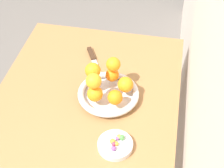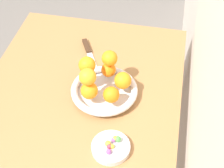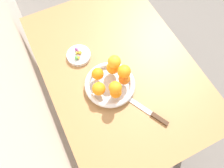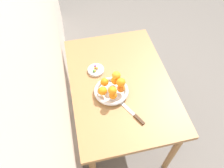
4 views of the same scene
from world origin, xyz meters
TOP-DOWN VIEW (x-y plane):
  - dining_table at (0.00, 0.00)m, footprint 1.10×0.76m
  - fruit_bowl at (-0.09, 0.09)m, footprint 0.25×0.25m
  - candy_dish at (0.14, 0.16)m, footprint 0.13×0.13m
  - orange_0 at (-0.11, 0.16)m, footprint 0.06×0.06m
  - orange_1 at (-0.16, 0.09)m, footprint 0.06×0.06m
  - orange_2 at (-0.11, 0.03)m, footprint 0.06×0.06m
  - orange_3 at (-0.04, 0.05)m, footprint 0.06×0.06m
  - orange_4 at (-0.03, 0.13)m, footprint 0.06×0.06m
  - orange_5 at (-0.11, 0.03)m, footprint 0.06×0.06m
  - orange_6 at (-0.04, 0.04)m, footprint 0.06×0.06m
  - orange_7 at (-0.16, 0.10)m, footprint 0.06×0.06m
  - candy_ball_0 at (0.13, 0.17)m, footprint 0.02×0.02m
  - candy_ball_1 at (0.14, 0.15)m, footprint 0.02×0.02m
  - candy_ball_2 at (0.12, 0.17)m, footprint 0.02×0.02m
  - candy_ball_3 at (0.17, 0.16)m, footprint 0.02×0.02m
  - candy_ball_4 at (0.15, 0.16)m, footprint 0.02×0.02m
  - candy_ball_5 at (0.15, 0.17)m, footprint 0.02×0.02m
  - candy_ball_6 at (0.12, 0.18)m, footprint 0.02×0.02m
  - knife at (-0.29, -0.01)m, footprint 0.24×0.14m

SIDE VIEW (x-z plane):
  - dining_table at x=0.00m, z-range 0.28..1.02m
  - knife at x=-0.29m, z-range 0.74..0.75m
  - candy_dish at x=0.14m, z-range 0.74..0.76m
  - fruit_bowl at x=-0.09m, z-range 0.74..0.78m
  - candy_ball_0 at x=0.13m, z-range 0.76..0.78m
  - candy_ball_5 at x=0.15m, z-range 0.76..0.78m
  - candy_ball_4 at x=0.15m, z-range 0.76..0.78m
  - candy_ball_3 at x=0.17m, z-range 0.76..0.78m
  - candy_ball_2 at x=0.12m, z-range 0.76..0.78m
  - candy_ball_1 at x=0.14m, z-range 0.76..0.78m
  - candy_ball_6 at x=0.12m, z-range 0.76..0.78m
  - orange_1 at x=-0.16m, z-range 0.78..0.84m
  - orange_2 at x=-0.11m, z-range 0.78..0.84m
  - orange_4 at x=-0.03m, z-range 0.78..0.84m
  - orange_3 at x=-0.04m, z-range 0.78..0.84m
  - orange_0 at x=-0.11m, z-range 0.78..0.84m
  - orange_7 at x=-0.16m, z-range 0.84..0.90m
  - orange_5 at x=-0.11m, z-range 0.84..0.90m
  - orange_6 at x=-0.04m, z-range 0.84..0.90m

